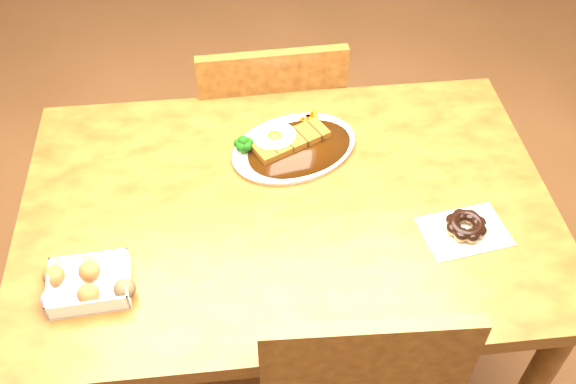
{
  "coord_description": "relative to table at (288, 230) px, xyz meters",
  "views": [
    {
      "loc": [
        -0.1,
        -0.97,
        1.82
      ],
      "look_at": [
        -0.0,
        -0.03,
        0.81
      ],
      "focal_mm": 40.0,
      "sensor_mm": 36.0,
      "label": 1
    }
  ],
  "objects": [
    {
      "name": "ground",
      "position": [
        0.0,
        0.0,
        -0.65
      ],
      "size": [
        6.0,
        6.0,
        0.0
      ],
      "primitive_type": "plane",
      "color": "brown",
      "rests_on": "ground"
    },
    {
      "name": "chair_far",
      "position": [
        -0.0,
        0.53,
        -0.17
      ],
      "size": [
        0.44,
        0.44,
        0.87
      ],
      "rotation": [
        0.0,
        0.0,
        3.18
      ],
      "color": "#532910",
      "rests_on": "ground"
    },
    {
      "name": "donut_box",
      "position": [
        -0.42,
        -0.2,
        0.12
      ],
      "size": [
        0.19,
        0.13,
        0.04
      ],
      "rotation": [
        0.0,
        0.0,
        0.07
      ],
      "color": "white",
      "rests_on": "table"
    },
    {
      "name": "pon_de_ring",
      "position": [
        0.37,
        -0.13,
        0.12
      ],
      "size": [
        0.2,
        0.15,
        0.04
      ],
      "rotation": [
        0.0,
        0.0,
        0.15
      ],
      "color": "silver",
      "rests_on": "table"
    },
    {
      "name": "table",
      "position": [
        0.0,
        0.0,
        0.0
      ],
      "size": [
        1.2,
        0.8,
        0.75
      ],
      "color": "#532910",
      "rests_on": "ground"
    },
    {
      "name": "katsu_curry_plate",
      "position": [
        0.03,
        0.17,
        0.11
      ],
      "size": [
        0.37,
        0.32,
        0.06
      ],
      "rotation": [
        0.0,
        0.0,
        0.39
      ],
      "color": "white",
      "rests_on": "table"
    }
  ]
}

